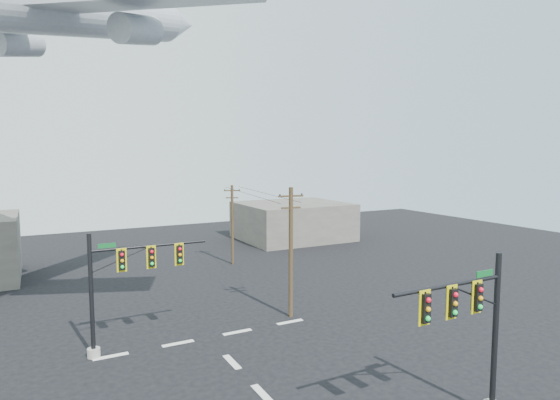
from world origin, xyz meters
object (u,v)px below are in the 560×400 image
airliner (74,13)px  utility_pole_a (291,250)px  utility_pole_b (232,223)px  signal_mast_far (123,284)px  signal_mast_near (474,331)px

airliner → utility_pole_a: bearing=-50.7°
utility_pole_b → airliner: 26.75m
utility_pole_b → airliner: bearing=-112.8°
utility_pole_a → utility_pole_b: 17.20m
utility_pole_b → utility_pole_a: bearing=-73.6°
signal_mast_far → utility_pole_a: size_ratio=0.77×
utility_pole_a → airliner: airliner is taller
signal_mast_near → utility_pole_a: (-0.41, 15.49, 0.75)m
utility_pole_b → airliner: (-15.87, -14.71, 15.73)m
airliner → utility_pole_b: bearing=1.9°
utility_pole_a → signal_mast_far: bearing=-170.4°
signal_mast_near → airliner: (-13.90, 17.81, 15.97)m
utility_pole_a → airliner: 20.47m
signal_mast_far → utility_pole_b: 22.61m
utility_pole_a → airliner: size_ratio=0.41×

